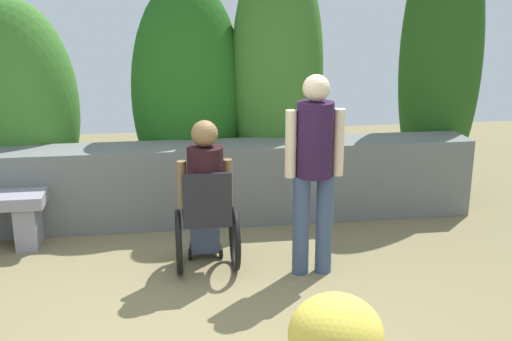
% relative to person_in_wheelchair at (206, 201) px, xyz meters
% --- Properties ---
extents(ground_plane, '(12.92, 12.92, 0.00)m').
position_rel_person_in_wheelchair_xyz_m(ground_plane, '(-0.19, -0.94, -0.62)').
color(ground_plane, olive).
extents(stone_retaining_wall, '(6.13, 0.51, 0.82)m').
position_rel_person_in_wheelchair_xyz_m(stone_retaining_wall, '(-0.19, 1.18, -0.21)').
color(stone_retaining_wall, slate).
rests_on(stone_retaining_wall, ground).
extents(hedge_backdrop, '(6.85, 0.93, 3.14)m').
position_rel_person_in_wheelchair_xyz_m(hedge_backdrop, '(-0.38, 1.77, 0.71)').
color(hedge_backdrop, '#1A5020').
rests_on(hedge_backdrop, ground).
extents(person_in_wheelchair, '(0.53, 0.66, 1.33)m').
position_rel_person_in_wheelchair_xyz_m(person_in_wheelchair, '(0.00, 0.00, 0.00)').
color(person_in_wheelchair, black).
rests_on(person_in_wheelchair, ground).
extents(person_standing_companion, '(0.49, 0.30, 1.70)m').
position_rel_person_in_wheelchair_xyz_m(person_standing_companion, '(0.88, -0.20, 0.36)').
color(person_standing_companion, '#394B68').
rests_on(person_standing_companion, ground).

